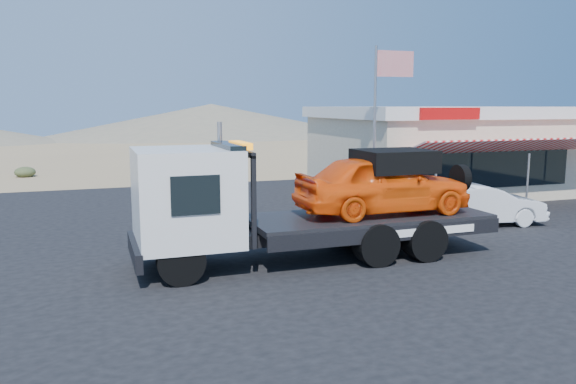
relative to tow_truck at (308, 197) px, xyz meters
name	(u,v)px	position (x,y,z in m)	size (l,w,h in m)	color
ground	(292,260)	(-0.41, 0.06, -1.66)	(120.00, 120.00, 0.00)	#967A55
asphalt_lot	(319,230)	(1.59, 3.06, -1.65)	(32.00, 24.00, 0.02)	black
tow_truck	(308,197)	(0.00, 0.00, 0.00)	(9.21, 2.73, 3.08)	black
white_sedan	(481,205)	(7.02, 2.06, -0.96)	(1.43, 4.11, 1.35)	silver
jerky_store	(439,149)	(10.09, 9.04, 0.33)	(10.40, 9.97, 3.90)	#C6B696
flagpole	(381,111)	(4.52, 4.56, 2.11)	(1.55, 0.10, 6.00)	#99999E
distant_hills	(42,125)	(-10.18, 55.20, 0.23)	(126.00, 48.00, 4.20)	#726B59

